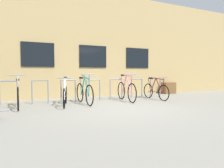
{
  "coord_description": "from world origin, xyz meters",
  "views": [
    {
      "loc": [
        -2.71,
        -5.34,
        1.11
      ],
      "look_at": [
        0.28,
        1.6,
        0.67
      ],
      "focal_mm": 30.38,
      "sensor_mm": 36.0,
      "label": 1
    }
  ],
  "objects_px": {
    "bicycle_teal": "(84,93)",
    "planter_box": "(168,88)",
    "bicycle_white": "(65,95)",
    "bicycle_pink": "(126,91)",
    "bicycle_silver": "(18,96)",
    "bicycle_maroon": "(155,91)"
  },
  "relations": [
    {
      "from": "bicycle_teal",
      "to": "planter_box",
      "type": "distance_m",
      "value": 5.29
    },
    {
      "from": "bicycle_white",
      "to": "planter_box",
      "type": "xyz_separation_m",
      "value": [
        5.79,
        1.63,
        -0.07
      ]
    },
    {
      "from": "bicycle_pink",
      "to": "planter_box",
      "type": "bearing_deg",
      "value": 23.57
    },
    {
      "from": "bicycle_silver",
      "to": "bicycle_maroon",
      "type": "bearing_deg",
      "value": -0.99
    },
    {
      "from": "bicycle_maroon",
      "to": "bicycle_white",
      "type": "bearing_deg",
      "value": -178.81
    },
    {
      "from": "bicycle_silver",
      "to": "bicycle_maroon",
      "type": "xyz_separation_m",
      "value": [
        5.26,
        -0.09,
        -0.02
      ]
    },
    {
      "from": "bicycle_maroon",
      "to": "bicycle_pink",
      "type": "xyz_separation_m",
      "value": [
        -1.35,
        0.1,
        0.04
      ]
    },
    {
      "from": "bicycle_silver",
      "to": "bicycle_teal",
      "type": "height_order",
      "value": "bicycle_teal"
    },
    {
      "from": "bicycle_white",
      "to": "bicycle_teal",
      "type": "height_order",
      "value": "bicycle_teal"
    },
    {
      "from": "bicycle_white",
      "to": "bicycle_pink",
      "type": "distance_m",
      "value": 2.46
    },
    {
      "from": "bicycle_maroon",
      "to": "bicycle_teal",
      "type": "height_order",
      "value": "bicycle_teal"
    },
    {
      "from": "planter_box",
      "to": "bicycle_silver",
      "type": "bearing_deg",
      "value": -168.6
    },
    {
      "from": "planter_box",
      "to": "bicycle_white",
      "type": "bearing_deg",
      "value": -164.27
    },
    {
      "from": "bicycle_pink",
      "to": "planter_box",
      "type": "relative_size",
      "value": 2.58
    },
    {
      "from": "bicycle_white",
      "to": "bicycle_maroon",
      "type": "bearing_deg",
      "value": 1.19
    },
    {
      "from": "bicycle_maroon",
      "to": "planter_box",
      "type": "bearing_deg",
      "value": 37.99
    },
    {
      "from": "bicycle_teal",
      "to": "bicycle_silver",
      "type": "bearing_deg",
      "value": 179.35
    },
    {
      "from": "bicycle_silver",
      "to": "planter_box",
      "type": "relative_size",
      "value": 2.44
    },
    {
      "from": "bicycle_white",
      "to": "bicycle_silver",
      "type": "bearing_deg",
      "value": 173.34
    },
    {
      "from": "bicycle_silver",
      "to": "bicycle_white",
      "type": "height_order",
      "value": "bicycle_silver"
    },
    {
      "from": "bicycle_silver",
      "to": "bicycle_maroon",
      "type": "height_order",
      "value": "bicycle_silver"
    },
    {
      "from": "bicycle_teal",
      "to": "planter_box",
      "type": "bearing_deg",
      "value": 16.32
    }
  ]
}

